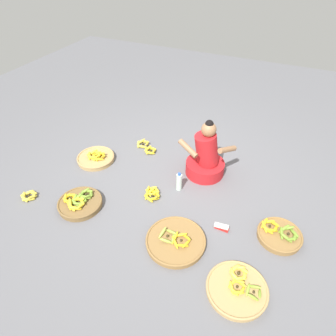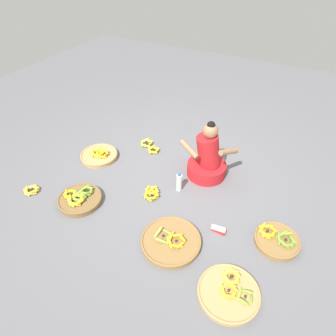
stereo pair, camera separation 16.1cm
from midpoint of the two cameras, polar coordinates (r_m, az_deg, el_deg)
name	(u,v)px [view 1 (the left image)]	position (r m, az deg, el deg)	size (l,w,h in m)	color
ground_plane	(174,179)	(3.92, 0.03, -2.26)	(10.00, 10.00, 0.00)	slate
vendor_woman_front	(206,157)	(3.87, 6.22, 2.03)	(0.71, 0.54, 0.82)	red
banana_basket_mid_right	(80,203)	(3.72, -18.02, -6.46)	(0.53, 0.53, 0.16)	brown
banana_basket_mid_left	(279,235)	(3.43, 19.62, -12.18)	(0.48, 0.48, 0.15)	olive
banana_basket_front_center	(176,241)	(3.20, 0.03, -14.04)	(0.64, 0.64, 0.13)	olive
banana_basket_back_center	(237,288)	(2.97, 11.71, -22.04)	(0.58, 0.58, 0.13)	tan
banana_basket_back_left	(96,158)	(4.35, -14.92, 1.92)	(0.53, 0.53, 0.14)	tan
loose_bananas_near_vendor	(29,196)	(4.07, -26.47, -4.90)	(0.22, 0.22, 0.10)	yellow
loose_bananas_near_bicycle	(152,193)	(3.69, -4.30, -5.00)	(0.24, 0.28, 0.10)	gold
loose_bananas_back_right	(146,147)	(4.46, -5.27, 4.11)	(0.40, 0.32, 0.10)	yellow
water_bottle	(179,182)	(3.70, 0.93, -2.74)	(0.07, 0.07, 0.27)	silver
packet_carton_stack	(222,227)	(3.36, 9.03, -11.34)	(0.17, 0.06, 0.06)	red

